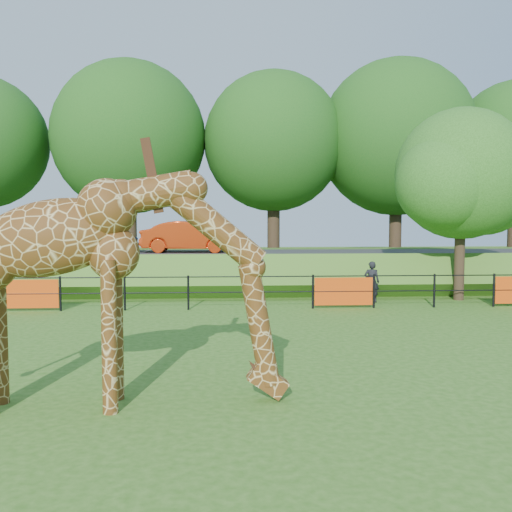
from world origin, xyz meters
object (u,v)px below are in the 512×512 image
object	(u,v)px
visitor	(372,282)
tree_east	(464,179)
car_red	(189,237)
car_blue	(96,238)
giraffe	(122,289)

from	to	relation	value
visitor	tree_east	size ratio (longest dim) A/B	0.21
car_red	visitor	world-z (taller)	car_red
car_blue	tree_east	bearing A→B (deg)	-118.79
car_blue	visitor	world-z (taller)	car_blue
visitor	tree_east	bearing A→B (deg)	-152.31
car_blue	tree_east	world-z (taller)	tree_east
visitor	tree_east	distance (m)	4.91
giraffe	car_blue	world-z (taller)	giraffe
car_blue	giraffe	bearing A→B (deg)	-175.58
giraffe	visitor	distance (m)	12.45
car_blue	car_red	size ratio (longest dim) A/B	0.90
giraffe	car_red	bearing A→B (deg)	87.48
car_blue	visitor	bearing A→B (deg)	-126.08
giraffe	car_red	world-z (taller)	giraffe
giraffe	car_red	xyz separation A→B (m)	(0.13, 15.85, 0.24)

